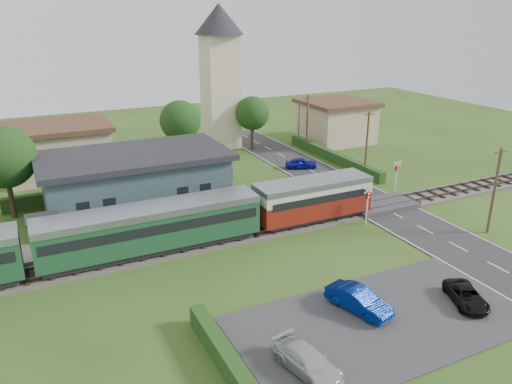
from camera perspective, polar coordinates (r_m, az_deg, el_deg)
name	(u,v)px	position (r m, az deg, el deg)	size (l,w,h in m)	color
ground	(297,236)	(39.71, 4.71, -5.09)	(120.00, 120.00, 0.00)	#2D4C19
railway_track	(285,226)	(41.23, 3.31, -3.89)	(76.00, 3.20, 0.49)	#4C443D
road	(396,215)	(45.24, 15.72, -2.52)	(6.00, 70.00, 0.05)	#28282B
car_park	(380,321)	(30.46, 13.98, -14.14)	(17.00, 9.00, 0.08)	#333335
crossing_deck	(381,205)	(46.55, 14.15, -1.46)	(6.20, 3.40, 0.45)	#333335
platform	(155,232)	(40.57, -11.44, -4.53)	(30.00, 3.00, 0.45)	gray
equipment_hut	(45,233)	(39.05, -23.01, -4.37)	(2.30, 2.30, 2.55)	beige
station_building	(136,182)	(44.95, -13.57, 1.17)	(16.00, 9.00, 5.30)	#3A515A
train	(106,235)	(36.20, -16.72, -4.74)	(43.20, 2.90, 3.40)	#232328
church_tower	(220,66)	(63.67, -4.15, 14.12)	(6.00, 6.00, 17.60)	beige
house_west	(59,149)	(57.65, -21.60, 4.58)	(10.80, 8.80, 5.50)	tan
house_east	(336,121)	(68.44, 9.15, 8.04)	(8.80, 8.80, 5.50)	tan
hedge_carpark	(227,361)	(25.99, -3.30, -18.73)	(0.80, 9.00, 1.20)	#193814
hedge_roadside	(333,157)	(59.38, 8.78, 4.01)	(0.80, 18.00, 1.20)	#193814
hedge_station	(127,188)	(49.79, -14.55, 0.46)	(22.00, 0.80, 1.30)	#193814
tree_a	(4,157)	(46.26, -26.85, 3.55)	(5.20, 5.20, 8.00)	#332316
tree_b	(180,121)	(57.51, -8.67, 8.03)	(4.60, 4.60, 7.34)	#332316
tree_c	(252,113)	(62.97, -0.42, 8.97)	(4.20, 4.20, 6.78)	#332316
utility_pole_b	(494,190)	(43.15, 25.60, 0.21)	(1.40, 0.22, 7.00)	#473321
utility_pole_c	(367,143)	(53.95, 12.54, 5.46)	(1.40, 0.22, 7.00)	#473321
utility_pole_d	(307,122)	(63.51, 5.87, 8.02)	(1.40, 0.22, 7.00)	#473321
crossing_signal_near	(368,200)	(41.98, 12.64, -0.92)	(0.84, 0.28, 3.28)	silver
crossing_signal_far	(397,172)	(49.88, 15.80, 2.19)	(0.84, 0.28, 3.28)	silver
streetlamp_east	(299,118)	(68.73, 4.95, 8.48)	(0.30, 0.30, 5.15)	#3F3F47
car_on_road	(301,163)	(56.27, 5.18, 3.31)	(1.40, 3.48, 1.19)	#0D1592
car_park_blue	(359,300)	(30.72, 11.65, -11.99)	(1.45, 4.15, 1.37)	navy
car_park_silver	(308,361)	(25.93, 5.93, -18.70)	(1.68, 4.14, 1.20)	#BABDBF
car_park_dark	(466,296)	(33.37, 22.91, -10.87)	(1.69, 3.66, 1.02)	black
pedestrian_near	(229,204)	(42.21, -3.09, -1.36)	(0.72, 0.47, 1.96)	gray
pedestrian_far	(87,230)	(39.64, -18.79, -4.08)	(0.87, 0.67, 1.78)	gray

